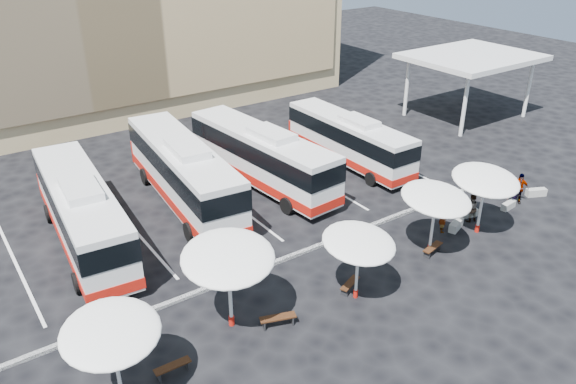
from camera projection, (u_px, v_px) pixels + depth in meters
ground at (306, 259)px, 27.99m from camera, size 120.00×120.00×0.00m
service_canopy at (472, 58)px, 45.40m from camera, size 10.00×8.00×5.20m
curb_divider at (300, 253)px, 28.32m from camera, size 34.00×0.25×0.15m
bay_lines at (227, 198)px, 33.86m from camera, size 24.15×12.00×0.01m
bus_0 at (82, 211)px, 28.34m from camera, size 3.57×12.35×3.87m
bus_1 at (183, 171)px, 32.49m from camera, size 3.85×12.93×4.04m
bus_2 at (261, 155)px, 34.81m from camera, size 3.63×12.40×3.88m
bus_3 at (349, 139)px, 37.91m from camera, size 2.58×10.92×3.47m
sunshade_0 at (111, 333)px, 18.64m from camera, size 3.71×3.74×3.50m
sunshade_1 at (228, 258)px, 22.02m from camera, size 4.81×4.84×3.92m
sunshade_2 at (359, 243)px, 23.93m from camera, size 3.86×3.90×3.35m
sunshade_3 at (436, 199)px, 27.16m from camera, size 3.90×3.94×3.60m
sunshade_4 at (486, 180)px, 28.95m from camera, size 4.15×4.18×3.64m
wood_bench_0 at (173, 367)px, 20.86m from camera, size 1.41×0.41×0.43m
wood_bench_1 at (278, 319)px, 23.29m from camera, size 1.57×0.88×0.47m
wood_bench_2 at (350, 284)px, 25.53m from camera, size 1.36×0.83×0.41m
wood_bench_3 at (433, 248)px, 28.25m from camera, size 1.42×0.65×0.42m
conc_bench_0 at (456, 225)px, 30.51m from camera, size 1.31×0.82×0.47m
conc_bench_1 at (468, 213)px, 31.76m from camera, size 1.19×0.65×0.42m
conc_bench_2 at (508, 205)px, 32.62m from camera, size 1.10×0.47×0.40m
conc_bench_3 at (536, 192)px, 34.08m from camera, size 1.28×0.88×0.46m
passenger_0 at (444, 217)px, 30.02m from camera, size 0.72×0.75×1.74m
passenger_1 at (471, 208)px, 31.02m from camera, size 0.93×0.80×1.64m
passenger_2 at (519, 188)px, 32.96m from camera, size 1.13×1.09×1.89m
passenger_3 at (514, 194)px, 32.73m from camera, size 1.07×0.71×1.53m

